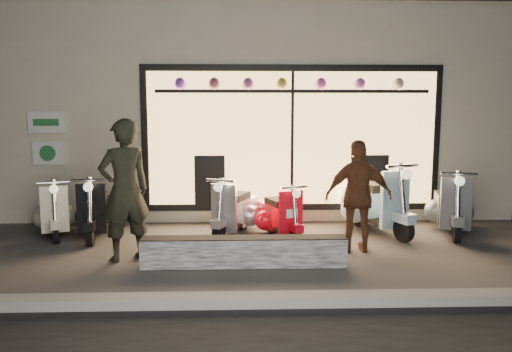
{
  "coord_description": "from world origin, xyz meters",
  "views": [
    {
      "loc": [
        -0.15,
        -7.1,
        2.09
      ],
      "look_at": [
        0.1,
        0.6,
        1.05
      ],
      "focal_mm": 35.0,
      "sensor_mm": 36.0,
      "label": 1
    }
  ],
  "objects_px": {
    "graffiti_barrier": "(244,252)",
    "woman": "(358,196)",
    "man": "(125,190)",
    "scooter_red": "(278,215)",
    "scooter_silver": "(237,211)"
  },
  "relations": [
    {
      "from": "graffiti_barrier",
      "to": "scooter_red",
      "type": "xyz_separation_m",
      "value": [
        0.57,
        1.57,
        0.15
      ]
    },
    {
      "from": "scooter_silver",
      "to": "woman",
      "type": "bearing_deg",
      "value": -9.73
    },
    {
      "from": "graffiti_barrier",
      "to": "scooter_red",
      "type": "height_order",
      "value": "scooter_red"
    },
    {
      "from": "graffiti_barrier",
      "to": "scooter_silver",
      "type": "xyz_separation_m",
      "value": [
        -0.11,
        1.82,
        0.18
      ]
    },
    {
      "from": "woman",
      "to": "graffiti_barrier",
      "type": "bearing_deg",
      "value": 24.54
    },
    {
      "from": "graffiti_barrier",
      "to": "scooter_silver",
      "type": "height_order",
      "value": "scooter_silver"
    },
    {
      "from": "scooter_red",
      "to": "woman",
      "type": "xyz_separation_m",
      "value": [
        1.11,
        -0.91,
        0.47
      ]
    },
    {
      "from": "scooter_silver",
      "to": "scooter_red",
      "type": "xyz_separation_m",
      "value": [
        0.68,
        -0.26,
        -0.03
      ]
    },
    {
      "from": "graffiti_barrier",
      "to": "man",
      "type": "xyz_separation_m",
      "value": [
        -1.64,
        0.36,
        0.78
      ]
    },
    {
      "from": "graffiti_barrier",
      "to": "woman",
      "type": "distance_m",
      "value": 1.91
    },
    {
      "from": "scooter_silver",
      "to": "woman",
      "type": "height_order",
      "value": "woman"
    },
    {
      "from": "scooter_red",
      "to": "man",
      "type": "bearing_deg",
      "value": -172.41
    },
    {
      "from": "man",
      "to": "scooter_silver",
      "type": "bearing_deg",
      "value": -169.61
    },
    {
      "from": "man",
      "to": "woman",
      "type": "relative_size",
      "value": 1.19
    },
    {
      "from": "graffiti_barrier",
      "to": "woman",
      "type": "relative_size",
      "value": 1.65
    }
  ]
}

